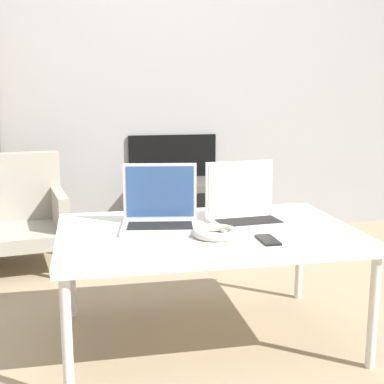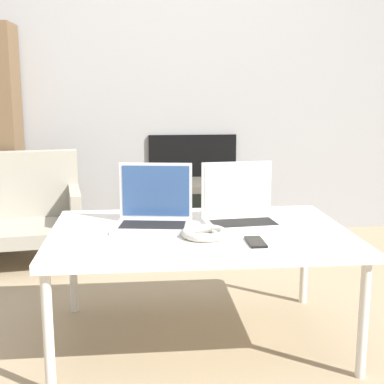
% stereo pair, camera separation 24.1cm
% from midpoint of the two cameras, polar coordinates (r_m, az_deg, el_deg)
% --- Properties ---
extents(ground_plane, '(14.00, 14.00, 0.00)m').
position_cam_midpoint_polar(ground_plane, '(2.17, 4.55, -17.27)').
color(ground_plane, '#998466').
extents(wall_back, '(7.00, 0.08, 2.60)m').
position_cam_midpoint_polar(wall_back, '(3.78, -0.28, 14.98)').
color(wall_back, '#999999').
rests_on(wall_back, ground_plane).
extents(table, '(1.18, 0.77, 0.47)m').
position_cam_midpoint_polar(table, '(2.15, 4.01, -4.91)').
color(table, silver).
rests_on(table, ground_plane).
extents(laptop_left, '(0.34, 0.28, 0.25)m').
position_cam_midpoint_polar(laptop_left, '(2.17, -0.93, -2.23)').
color(laptop_left, silver).
rests_on(laptop_left, table).
extents(laptop_right, '(0.32, 0.26, 0.25)m').
position_cam_midpoint_polar(laptop_right, '(2.23, 8.32, -1.99)').
color(laptop_right, silver).
rests_on(laptop_right, table).
extents(headphones, '(0.18, 0.18, 0.03)m').
position_cam_midpoint_polar(headphones, '(2.03, 4.74, -4.42)').
color(headphones, beige).
rests_on(headphones, table).
extents(phone, '(0.06, 0.13, 0.01)m').
position_cam_midpoint_polar(phone, '(1.98, 10.29, -5.31)').
color(phone, black).
rests_on(phone, table).
extents(tv, '(0.53, 0.41, 0.41)m').
position_cam_midpoint_polar(tv, '(3.63, 2.29, -2.08)').
color(tv, '#4C473D').
rests_on(tv, ground_plane).
extents(armchair, '(0.72, 0.63, 0.65)m').
position_cam_midpoint_polar(armchair, '(3.33, -15.49, -1.69)').
color(armchair, gray).
rests_on(armchair, ground_plane).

